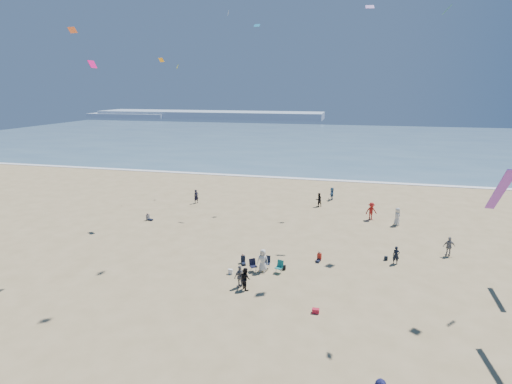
# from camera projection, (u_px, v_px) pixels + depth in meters

# --- Properties ---
(ground) EXTENTS (220.00, 220.00, 0.00)m
(ground) POSITION_uv_depth(u_px,v_px,m) (186.00, 356.00, 21.54)
(ground) COLOR tan
(ground) RESTS_ON ground
(ocean) EXTENTS (220.00, 100.00, 0.06)m
(ocean) POSITION_uv_depth(u_px,v_px,m) (321.00, 140.00, 110.97)
(ocean) COLOR #476B84
(ocean) RESTS_ON ground
(surf_line) EXTENTS (220.00, 1.20, 0.08)m
(surf_line) POSITION_uv_depth(u_px,v_px,m) (297.00, 178.00, 63.90)
(surf_line) COLOR white
(surf_line) RESTS_ON ground
(headland_far) EXTENTS (110.00, 20.00, 3.20)m
(headland_far) POSITION_uv_depth(u_px,v_px,m) (209.00, 115.00, 194.64)
(headland_far) COLOR #7A8EA8
(headland_far) RESTS_ON ground
(headland_near) EXTENTS (40.00, 14.00, 2.00)m
(headland_near) POSITION_uv_depth(u_px,v_px,m) (130.00, 115.00, 199.05)
(headland_near) COLOR #7A8EA8
(headland_near) RESTS_ON ground
(standing_flyers) EXTENTS (32.92, 40.89, 1.94)m
(standing_flyers) POSITION_uv_depth(u_px,v_px,m) (322.00, 248.00, 33.97)
(standing_flyers) COLOR silver
(standing_flyers) RESTS_ON ground
(seated_group) EXTENTS (23.55, 25.27, 0.84)m
(seated_group) POSITION_uv_depth(u_px,v_px,m) (256.00, 284.00, 28.68)
(seated_group) COLOR silver
(seated_group) RESTS_ON ground
(chair_cluster) EXTENTS (2.80, 1.53, 1.00)m
(chair_cluster) POSITION_uv_depth(u_px,v_px,m) (266.00, 265.00, 31.50)
(chair_cluster) COLOR black
(chair_cluster) RESTS_ON ground
(white_tote) EXTENTS (0.35, 0.20, 0.40)m
(white_tote) POSITION_uv_depth(u_px,v_px,m) (230.00, 272.00, 31.06)
(white_tote) COLOR white
(white_tote) RESTS_ON ground
(black_backpack) EXTENTS (0.30, 0.22, 0.38)m
(black_backpack) POSITION_uv_depth(u_px,v_px,m) (284.00, 267.00, 31.79)
(black_backpack) COLOR black
(black_backpack) RESTS_ON ground
(cooler) EXTENTS (0.45, 0.30, 0.30)m
(cooler) POSITION_uv_depth(u_px,v_px,m) (316.00, 311.00, 25.66)
(cooler) COLOR #B81A30
(cooler) RESTS_ON ground
(navy_bag) EXTENTS (0.28, 0.18, 0.34)m
(navy_bag) POSITION_uv_depth(u_px,v_px,m) (386.00, 258.00, 33.57)
(navy_bag) COLOR black
(navy_bag) RESTS_ON ground
(kites_aloft) EXTENTS (38.67, 41.01, 27.76)m
(kites_aloft) POSITION_uv_depth(u_px,v_px,m) (384.00, 67.00, 27.71)
(kites_aloft) COLOR #F8FE35
(kites_aloft) RESTS_ON ground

